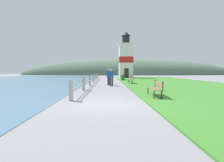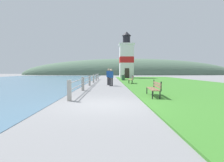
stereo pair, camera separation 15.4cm
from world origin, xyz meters
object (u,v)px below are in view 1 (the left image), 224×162
Objects in this scene: park_bench_near at (156,88)px; park_bench_midway at (131,79)px; park_bench_far at (123,77)px; lighthouse at (126,58)px; person_strolling at (111,77)px; person_by_railing at (109,76)px; trash_bin at (123,78)px.

park_bench_midway is at bearing -86.01° from park_bench_near.
park_bench_midway is 8.50m from park_bench_far.
park_bench_far is (-0.12, 18.66, -0.00)m from park_bench_near.
lighthouse is at bearing -96.30° from park_bench_far.
person_strolling is (-2.20, -11.48, 0.36)m from park_bench_far.
park_bench_far is 8.44m from lighthouse.
park_bench_near is 1.18× the size of person_by_railing.
person_strolling is at bearing 56.93° from park_bench_midway.
park_bench_far is 10.60m from person_by_railing.
lighthouse is 5.68× the size of person_strolling.
person_strolling is (-2.32, 7.18, 0.36)m from park_bench_near.
lighthouse is (1.02, 26.27, 3.48)m from park_bench_near.
person_by_railing is (-3.58, -17.91, -3.10)m from lighthouse.
park_bench_near is at bearing -135.11° from person_by_railing.
park_bench_near is 1.21× the size of person_strolling.
person_by_railing reaches higher than park_bench_near.
person_strolling is 1.20m from person_by_railing.
park_bench_midway is 2.11× the size of trash_bin.
person_strolling is (-2.33, -2.99, 0.37)m from park_bench_midway.
park_bench_midway is 1.06× the size of person_strolling.
trash_bin is at bearing 84.44° from park_bench_far.
park_bench_near is 8.74m from person_by_railing.
park_bench_near is 10.17m from park_bench_midway.
trash_bin is at bearing -2.49° from person_strolling.
person_by_railing is at bearing 40.19° from park_bench_midway.
trash_bin is (-0.28, -2.01, -0.11)m from park_bench_far.
park_bench_far is (-0.13, 8.49, 0.00)m from park_bench_midway.
lighthouse is 11.26× the size of trash_bin.
person_strolling is at bearing -99.95° from lighthouse.
park_bench_midway is at bearing -26.83° from person_by_railing.
person_by_railing reaches higher than park_bench_midway.
park_bench_far is at bearing -84.19° from park_bench_midway.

